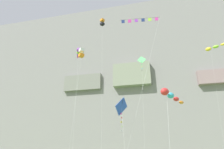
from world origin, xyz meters
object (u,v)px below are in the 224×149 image
kite_windsock_far_left (170,95)px  kite_diamond_upper_right (142,62)px  kite_windsock_low_right (78,52)px  kite_box_mid_left (102,23)px  kite_box_high_center (81,53)px  kite_windsock_upper_left (215,47)px  kite_diamond_low_left (121,108)px  kite_banner_high_left (140,25)px

kite_windsock_far_left → kite_diamond_upper_right: size_ratio=0.32×
kite_windsock_low_right → kite_box_mid_left: bearing=33.9°
kite_windsock_low_right → kite_box_high_center: 10.00m
kite_box_high_center → kite_diamond_upper_right: size_ratio=0.82×
kite_box_mid_left → kite_windsock_upper_left: 26.17m
kite_windsock_far_left → kite_diamond_upper_right: bearing=98.8°
kite_windsock_upper_left → kite_box_mid_left: bearing=-166.3°
kite_diamond_upper_right → kite_windsock_upper_left: kite_windsock_upper_left is taller
kite_box_mid_left → kite_windsock_far_left: size_ratio=4.64×
kite_windsock_low_right → kite_box_high_center: size_ratio=1.27×
kite_windsock_low_right → kite_windsock_far_left: (15.85, -16.88, -14.97)m
kite_box_mid_left → kite_diamond_low_left: bearing=-67.1°
kite_windsock_low_right → kite_diamond_upper_right: kite_windsock_low_right is taller
kite_diamond_low_left → kite_windsock_far_left: 5.10m
kite_box_high_center → kite_windsock_far_left: size_ratio=2.56×
kite_diamond_upper_right → kite_windsock_upper_left: bearing=17.6°
kite_windsock_far_left → kite_box_mid_left: bearing=120.7°
kite_diamond_low_left → kite_windsock_upper_left: kite_windsock_upper_left is taller
kite_banner_high_left → kite_windsock_far_left: size_ratio=2.86×
kite_windsock_low_right → kite_diamond_upper_right: 13.33m
kite_box_high_center → kite_windsock_far_left: (11.81, -9.11, -10.13)m
kite_banner_high_left → kite_diamond_low_left: bearing=-119.6°
kite_banner_high_left → kite_windsock_upper_left: (15.30, 19.53, 5.71)m
kite_box_mid_left → kite_banner_high_left: 20.41m
kite_box_high_center → kite_diamond_low_left: bearing=-41.7°
kite_diamond_upper_right → kite_windsock_low_right: bearing=-163.7°
kite_diamond_low_left → kite_windsock_upper_left: (17.38, 23.18, 17.76)m
kite_diamond_low_left → kite_banner_high_left: (2.08, 3.65, 12.05)m
kite_banner_high_left → kite_diamond_upper_right: (-0.86, 14.40, 1.23)m
kite_banner_high_left → kite_diamond_upper_right: kite_diamond_upper_right is taller
kite_diamond_low_left → kite_windsock_low_right: (-11.43, 14.35, 15.26)m
kite_box_mid_left → kite_windsock_low_right: bearing=-146.1°
kite_windsock_low_right → kite_windsock_far_left: 27.57m
kite_box_mid_left → kite_box_high_center: size_ratio=1.81×
kite_windsock_low_right → kite_windsock_upper_left: size_ratio=0.90×
kite_windsock_low_right → kite_windsock_far_left: kite_windsock_low_right is taller
kite_banner_high_left → kite_box_high_center: bearing=162.8°
kite_box_mid_left → kite_diamond_upper_right: bearing=6.1°
kite_box_high_center → kite_windsock_upper_left: (24.78, 16.60, 7.34)m
kite_banner_high_left → kite_windsock_upper_left: bearing=51.9°
kite_banner_high_left → kite_diamond_upper_right: size_ratio=0.92×
kite_windsock_low_right → kite_windsock_far_left: size_ratio=3.25×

